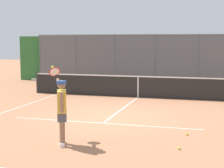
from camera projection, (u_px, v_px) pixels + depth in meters
name	position (u px, v px, depth m)	size (l,w,h in m)	color
ground_plane	(111.00, 117.00, 11.98)	(60.00, 60.00, 0.00)	#B27551
court_line_markings	(100.00, 125.00, 10.89)	(7.78, 9.58, 0.01)	white
fence_backdrop	(157.00, 60.00, 21.09)	(17.37, 1.37, 2.86)	#565B60
tennis_net	(138.00, 86.00, 16.10)	(10.00, 0.09, 1.07)	#2D2D2D
tennis_player	(62.00, 108.00, 8.77)	(0.85, 1.15, 1.87)	silver
tennis_ball_mid_court	(179.00, 148.00, 8.47)	(0.07, 0.07, 0.07)	#D6E042
tennis_ball_by_sideline	(187.00, 134.00, 9.73)	(0.07, 0.07, 0.07)	#C1D138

